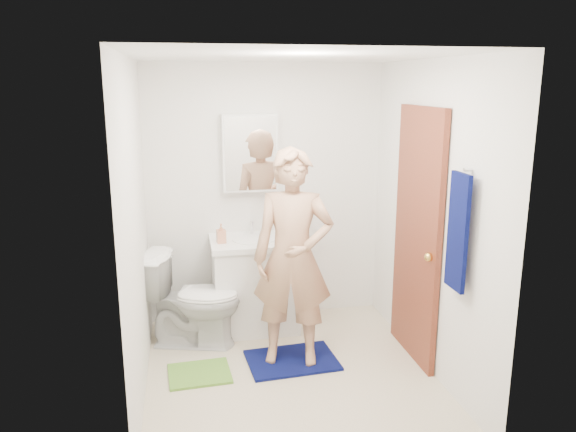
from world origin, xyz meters
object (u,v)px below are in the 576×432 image
object	(u,v)px
towel	(458,232)
man	(293,258)
toilet	(193,299)
vanity_cabinet	(255,286)
soap_dispenser	(221,233)
medicine_cabinet	(250,153)
toothbrush_cup	(286,231)

from	to	relation	value
towel	man	xyz separation A→B (m)	(-0.97, 0.77, -0.36)
man	toilet	bearing A→B (deg)	162.98
vanity_cabinet	soap_dispenser	xyz separation A→B (m)	(-0.30, -0.06, 0.54)
medicine_cabinet	soap_dispenser	world-z (taller)	medicine_cabinet
man	medicine_cabinet	bearing A→B (deg)	117.30
medicine_cabinet	towel	bearing A→B (deg)	-55.39
toilet	toothbrush_cup	bearing A→B (deg)	-55.32
toothbrush_cup	man	distance (m)	0.79
vanity_cabinet	toilet	bearing A→B (deg)	-157.35
toothbrush_cup	vanity_cabinet	bearing A→B (deg)	-167.92
towel	toilet	world-z (taller)	towel
towel	soap_dispenser	size ratio (longest dim) A/B	4.66
soap_dispenser	toothbrush_cup	xyz separation A→B (m)	(0.60, 0.12, -0.04)
medicine_cabinet	toothbrush_cup	distance (m)	0.78
medicine_cabinet	towel	xyz separation A→B (m)	(1.18, -1.71, -0.35)
vanity_cabinet	toothbrush_cup	xyz separation A→B (m)	(0.30, 0.06, 0.49)
soap_dispenser	towel	bearing A→B (deg)	-43.95
vanity_cabinet	soap_dispenser	distance (m)	0.62
toilet	medicine_cabinet	bearing A→B (deg)	-35.33
vanity_cabinet	medicine_cabinet	distance (m)	1.22
soap_dispenser	toothbrush_cup	bearing A→B (deg)	11.55
toilet	vanity_cabinet	bearing A→B (deg)	-51.80
towel	soap_dispenser	xyz separation A→B (m)	(-1.48, 1.43, -0.31)
soap_dispenser	toothbrush_cup	size ratio (longest dim) A/B	1.57
toilet	toothbrush_cup	world-z (taller)	toothbrush_cup
soap_dispenser	man	bearing A→B (deg)	-52.33
towel	vanity_cabinet	bearing A→B (deg)	128.47
vanity_cabinet	toothbrush_cup	world-z (taller)	toothbrush_cup
soap_dispenser	toothbrush_cup	distance (m)	0.61
towel	toothbrush_cup	distance (m)	1.82
vanity_cabinet	medicine_cabinet	xyz separation A→B (m)	(0.00, 0.22, 1.20)
toilet	man	world-z (taller)	man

